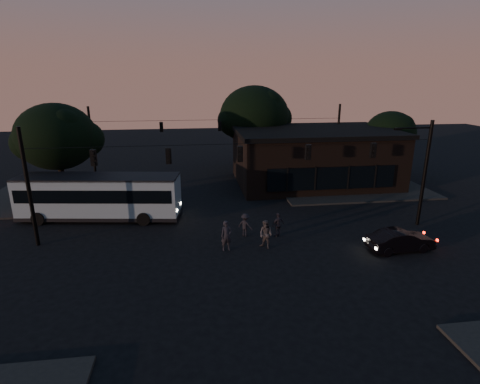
{
  "coord_description": "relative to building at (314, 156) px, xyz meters",
  "views": [
    {
      "loc": [
        -3.13,
        -19.34,
        10.24
      ],
      "look_at": [
        0.0,
        4.0,
        3.0
      ],
      "focal_mm": 28.0,
      "sensor_mm": 36.0,
      "label": 1
    }
  ],
  "objects": [
    {
      "name": "ground",
      "position": [
        -9.0,
        -15.97,
        -2.71
      ],
      "size": [
        120.0,
        120.0,
        0.0
      ],
      "primitive_type": "plane",
      "color": "black",
      "rests_on": "ground"
    },
    {
      "name": "pedestrian_c",
      "position": [
        -6.54,
        -12.69,
        -1.88
      ],
      "size": [
        1.05,
        0.78,
        1.66
      ],
      "primitive_type": "imported",
      "rotation": [
        0.0,
        0.0,
        3.58
      ],
      "color": "#2A252E",
      "rests_on": "ground"
    },
    {
      "name": "sidewalk_far_left",
      "position": [
        -23.0,
        -1.97,
        -2.63
      ],
      "size": [
        14.0,
        10.0,
        0.15
      ],
      "primitive_type": "cube",
      "color": "black",
      "rests_on": "ground"
    },
    {
      "name": "bus",
      "position": [
        -18.98,
        -7.69,
        -0.84
      ],
      "size": [
        12.09,
        4.35,
        3.33
      ],
      "rotation": [
        0.0,
        0.0,
        -0.14
      ],
      "color": "#839BA7",
      "rests_on": "ground"
    },
    {
      "name": "car",
      "position": [
        0.43,
        -15.79,
        -2.04
      ],
      "size": [
        4.17,
        1.75,
        1.34
      ],
      "primitive_type": "imported",
      "rotation": [
        0.0,
        0.0,
        1.65
      ],
      "color": "black",
      "rests_on": "ground"
    },
    {
      "name": "tree_right",
      "position": [
        9.0,
        2.03,
        1.93
      ],
      "size": [
        5.2,
        5.2,
        6.86
      ],
      "color": "black",
      "rests_on": "ground"
    },
    {
      "name": "tree_behind",
      "position": [
        -5.0,
        6.03,
        3.48
      ],
      "size": [
        7.6,
        7.6,
        9.43
      ],
      "color": "black",
      "rests_on": "ground"
    },
    {
      "name": "pedestrian_a",
      "position": [
        -10.15,
        -14.32,
        -1.75
      ],
      "size": [
        0.76,
        0.56,
        1.91
      ],
      "primitive_type": "imported",
      "rotation": [
        0.0,
        0.0,
        0.16
      ],
      "color": "black",
      "rests_on": "ground"
    },
    {
      "name": "tree_left",
      "position": [
        -23.0,
        -2.97,
        2.86
      ],
      "size": [
        6.4,
        6.4,
        8.3
      ],
      "color": "black",
      "rests_on": "ground"
    },
    {
      "name": "sidewalk_far_right",
      "position": [
        3.0,
        -1.97,
        -2.63
      ],
      "size": [
        14.0,
        10.0,
        0.15
      ],
      "primitive_type": "cube",
      "color": "black",
      "rests_on": "ground"
    },
    {
      "name": "building",
      "position": [
        0.0,
        0.0,
        0.0
      ],
      "size": [
        15.4,
        10.41,
        5.4
      ],
      "color": "black",
      "rests_on": "ground"
    },
    {
      "name": "pedestrian_d",
      "position": [
        -8.69,
        -12.32,
        -1.92
      ],
      "size": [
        1.17,
        1.09,
        1.58
      ],
      "primitive_type": "imported",
      "rotation": [
        0.0,
        0.0,
        2.48
      ],
      "color": "black",
      "rests_on": "ground"
    },
    {
      "name": "pedestrian_b",
      "position": [
        -7.7,
        -14.32,
        -1.8
      ],
      "size": [
        1.1,
        1.11,
        1.81
      ],
      "primitive_type": "imported",
      "rotation": [
        0.0,
        0.0,
        -0.81
      ],
      "color": "#423C3D",
      "rests_on": "ground"
    },
    {
      "name": "signal_rig_far",
      "position": [
        -9.0,
        4.03,
        1.5
      ],
      "size": [
        26.24,
        0.3,
        7.5
      ],
      "color": "black",
      "rests_on": "ground"
    },
    {
      "name": "signal_rig_near",
      "position": [
        -9.0,
        -11.97,
        1.74
      ],
      "size": [
        26.24,
        0.3,
        7.5
      ],
      "color": "black",
      "rests_on": "ground"
    }
  ]
}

